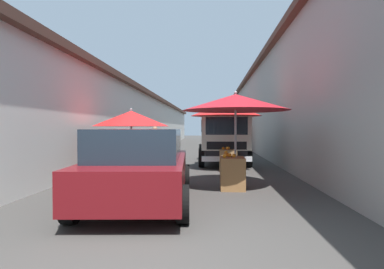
% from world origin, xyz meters
% --- Properties ---
extents(ground, '(90.00, 90.00, 0.00)m').
position_xyz_m(ground, '(13.50, 0.00, 0.00)').
color(ground, '#3D3A38').
extents(building_left_whitewash, '(49.80, 7.50, 3.74)m').
position_xyz_m(building_left_whitewash, '(15.75, 6.75, 1.88)').
color(building_left_whitewash, silver).
rests_on(building_left_whitewash, ground).
extents(building_right_concrete, '(49.80, 7.50, 5.10)m').
position_xyz_m(building_right_concrete, '(15.75, -6.75, 2.56)').
color(building_right_concrete, gray).
rests_on(building_right_concrete, ground).
extents(fruit_stall_near_right, '(2.31, 2.31, 2.08)m').
position_xyz_m(fruit_stall_near_right, '(5.91, 1.74, 1.58)').
color(fruit_stall_near_right, '#9E9EA3').
rests_on(fruit_stall_near_right, ground).
extents(fruit_stall_mid_lane, '(2.26, 2.26, 2.30)m').
position_xyz_m(fruit_stall_mid_lane, '(16.44, -1.85, 1.69)').
color(fruit_stall_mid_lane, '#9E9EA3').
rests_on(fruit_stall_mid_lane, ground).
extents(fruit_stall_far_left, '(2.59, 2.59, 2.37)m').
position_xyz_m(fruit_stall_far_left, '(4.18, -1.27, 1.90)').
color(fruit_stall_far_left, '#9E9EA3').
rests_on(fruit_stall_far_left, ground).
extents(fruit_stall_near_left, '(2.48, 2.48, 2.45)m').
position_xyz_m(fruit_stall_near_left, '(7.53, -1.20, 1.96)').
color(fruit_stall_near_left, '#9E9EA3').
rests_on(fruit_stall_near_left, ground).
extents(hatchback_car, '(4.02, 2.15, 1.45)m').
position_xyz_m(hatchback_car, '(2.60, 0.69, 0.74)').
color(hatchback_car, '#600F14').
rests_on(hatchback_car, ground).
extents(delivery_truck, '(4.98, 2.12, 2.08)m').
position_xyz_m(delivery_truck, '(8.91, -1.16, 1.04)').
color(delivery_truck, black).
rests_on(delivery_truck, ground).
extents(vendor_by_crates, '(0.24, 0.63, 1.56)m').
position_xyz_m(vendor_by_crates, '(11.38, 2.05, 0.90)').
color(vendor_by_crates, '#232328').
rests_on(vendor_by_crates, ground).
extents(parked_scooter, '(1.68, 0.53, 1.14)m').
position_xyz_m(parked_scooter, '(9.76, 1.60, 0.45)').
color(parked_scooter, black).
rests_on(parked_scooter, ground).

